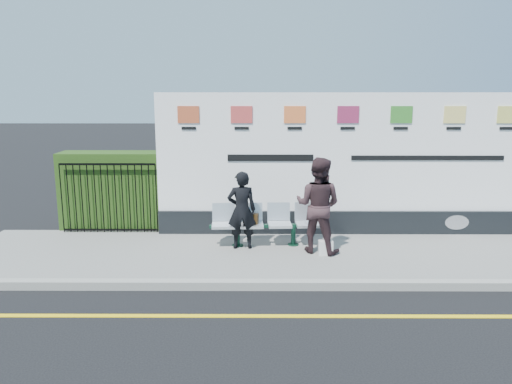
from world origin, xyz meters
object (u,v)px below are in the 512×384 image
billboard (345,174)px  woman_right (318,205)px  bench (266,234)px  woman_left (242,210)px

billboard → woman_right: (-0.72, -1.29, -0.39)m
billboard → bench: size_ratio=3.76×
billboard → bench: (-1.71, -0.93, -1.07)m
woman_right → billboard: bearing=-95.5°
bench → woman_right: bearing=-23.2°
billboard → woman_right: size_ratio=4.38×
woman_left → bench: bearing=-166.2°
bench → woman_left: bearing=-164.2°
woman_left → woman_right: 1.48m
billboard → bench: billboard is taller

